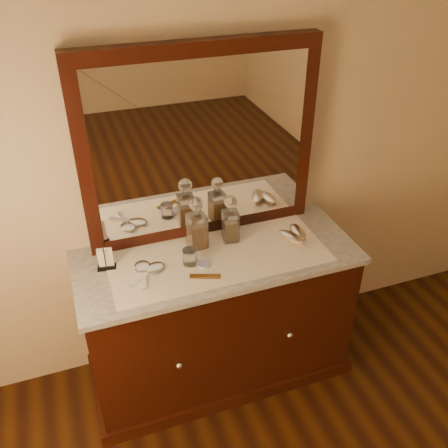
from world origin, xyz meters
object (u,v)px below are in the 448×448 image
Objects in this scene: brush_near at (291,238)px; comb at (205,276)px; decanter_right at (230,223)px; hand_mirror_outer at (143,269)px; decanter_left at (197,228)px; napkin_rack at (106,259)px; brush_far at (298,233)px; pin_dish at (204,264)px; hand_mirror_inner at (152,270)px; dresser_cabinet at (218,318)px; mirror_frame at (200,145)px.

comb is at bearing -166.12° from brush_near.
decanter_right reaches higher than comb.
brush_near is 0.79m from hand_mirror_outer.
decanter_left is at bearing 165.09° from brush_near.
napkin_rack reaches higher than hand_mirror_outer.
brush_far is at bearing 36.10° from comb.
hand_mirror_inner reaches higher than pin_dish.
napkin_rack is 0.19m from hand_mirror_outer.
hand_mirror_inner is (0.04, -0.02, 0.00)m from hand_mirror_outer.
dresser_cabinet is 4.80× the size of decanter_left.
decanter_right is (0.65, 0.02, 0.05)m from napkin_rack.
decanter_left reaches higher than comb.
napkin_rack is at bearing -163.55° from mirror_frame.
brush_near is (0.95, -0.11, -0.03)m from napkin_rack.
napkin_rack is (-0.45, 0.14, 0.04)m from pin_dish.
brush_far is (1.00, -0.07, -0.03)m from napkin_rack.
comb is at bearing -126.92° from dresser_cabinet.
brush_near is 0.81× the size of hand_mirror_inner.
hand_mirror_inner is (-0.34, -0.27, -0.49)m from mirror_frame.
pin_dish is at bearing -17.36° from napkin_rack.
napkin_rack is 0.62× the size of hand_mirror_outer.
brush_far is 0.69× the size of hand_mirror_outer.
decanter_left reaches higher than napkin_rack.
napkin_rack is 0.90× the size of brush_far.
brush_far is 0.80m from hand_mirror_inner.
pin_dish is 0.27m from decanter_right.
dresser_cabinet is at bearing -178.41° from brush_far.
mirror_frame is 0.58m from pin_dish.
napkin_rack is (-0.43, 0.24, 0.05)m from comb.
dresser_cabinet is 0.57m from decanter_right.
brush_far reaches higher than pin_dish.
napkin_rack is at bearing 171.50° from comb.
dresser_cabinet is 0.62m from brush_near.
comb is 0.51× the size of decanter_left.
decanter_left is at bearing 18.94° from hand_mirror_outer.
mirror_frame is 0.42m from decanter_left.
brush_near is at bearing 34.04° from comb.
hand_mirror_inner is at bearing 171.07° from comb.
dresser_cabinet is 18.96× the size of pin_dish.
mirror_frame is 0.70m from brush_far.
dresser_cabinet is 0.74m from napkin_rack.
decanter_right is at bearing -53.23° from mirror_frame.
pin_dish is at bearing -172.79° from brush_far.
decanter_right reaches higher than pin_dish.
hand_mirror_outer reaches higher than dresser_cabinet.
decanter_right reaches higher than hand_mirror_outer.
pin_dish is 0.25× the size of decanter_left.
hand_mirror_inner is at bearing -164.44° from decanter_right.
napkin_rack is 0.48m from decanter_left.
decanter_left is 1.36× the size of hand_mirror_inner.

